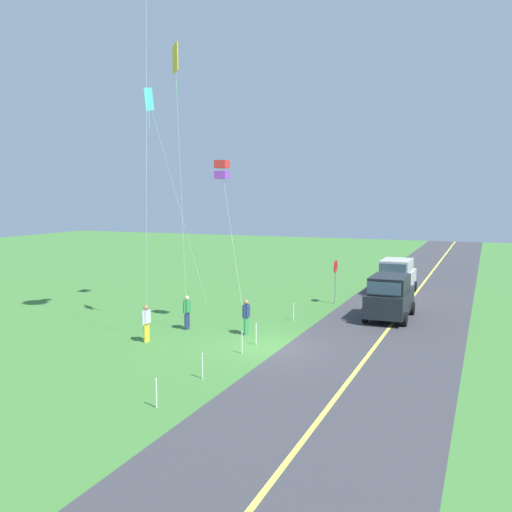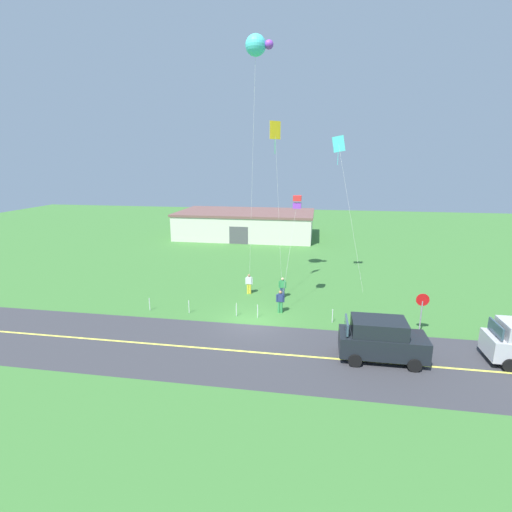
# 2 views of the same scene
# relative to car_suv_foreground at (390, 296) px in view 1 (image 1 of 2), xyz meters

# --- Properties ---
(ground_plane) EXTENTS (120.00, 120.00, 0.10)m
(ground_plane) POSITION_rel_car_suv_foreground_xyz_m (-7.39, 3.67, -1.20)
(ground_plane) COLOR #3D7533
(asphalt_road) EXTENTS (120.00, 7.00, 0.00)m
(asphalt_road) POSITION_rel_car_suv_foreground_xyz_m (-7.39, -0.33, -1.15)
(asphalt_road) COLOR #38383D
(asphalt_road) RESTS_ON ground
(road_centre_stripe) EXTENTS (120.00, 0.16, 0.00)m
(road_centre_stripe) POSITION_rel_car_suv_foreground_xyz_m (-7.39, -0.33, -1.15)
(road_centre_stripe) COLOR #E5E04C
(road_centre_stripe) RESTS_ON asphalt_road
(car_suv_foreground) EXTENTS (4.40, 2.12, 2.24)m
(car_suv_foreground) POSITION_rel_car_suv_foreground_xyz_m (0.00, 0.00, 0.00)
(car_suv_foreground) COLOR black
(car_suv_foreground) RESTS_ON ground
(car_parked_east_near) EXTENTS (4.40, 2.12, 2.24)m
(car_parked_east_near) POSITION_rel_car_suv_foreground_xyz_m (7.50, 0.78, 0.00)
(car_parked_east_near) COLOR #B7B7BC
(car_parked_east_near) RESTS_ON ground
(stop_sign) EXTENTS (0.76, 0.08, 2.56)m
(stop_sign) POSITION_rel_car_suv_foreground_xyz_m (2.82, 3.57, 0.65)
(stop_sign) COLOR gray
(stop_sign) RESTS_ON ground
(person_adult_near) EXTENTS (0.58, 0.22, 1.60)m
(person_adult_near) POSITION_rel_car_suv_foreground_xyz_m (-8.62, 8.87, -0.29)
(person_adult_near) COLOR yellow
(person_adult_near) RESTS_ON ground
(person_adult_companion) EXTENTS (0.58, 0.22, 1.60)m
(person_adult_companion) POSITION_rel_car_suv_foreground_xyz_m (-5.95, 8.40, -0.29)
(person_adult_companion) COLOR navy
(person_adult_companion) RESTS_ON ground
(person_child_watcher) EXTENTS (0.58, 0.22, 1.60)m
(person_child_watcher) POSITION_rel_car_suv_foreground_xyz_m (-5.81, 5.42, -0.29)
(person_child_watcher) COLOR #338C4C
(person_child_watcher) RESTS_ON ground
(kite_blue_mid) EXTENTS (1.04, 0.65, 12.83)m
(kite_blue_mid) POSITION_rel_car_suv_foreground_xyz_m (-6.63, 8.42, 10.80)
(kite_blue_mid) COLOR silver
(kite_blue_mid) RESTS_ON ground
(kite_yellow_high) EXTENTS (1.17, 1.89, 7.89)m
(kite_yellow_high) POSITION_rel_car_suv_foreground_xyz_m (-4.93, 7.02, 6.29)
(kite_yellow_high) COLOR silver
(kite_yellow_high) RESTS_ON ground
(kite_green_far) EXTENTS (2.96, 2.21, 12.14)m
(kite_green_far) POSITION_rel_car_suv_foreground_xyz_m (-2.07, 12.77, 10.06)
(kite_green_far) COLOR silver
(kite_green_far) RESTS_ON ground
(fence_post_0) EXTENTS (0.05, 0.05, 0.90)m
(fence_post_0) POSITION_rel_car_suv_foreground_xyz_m (-14.85, 4.37, -0.70)
(fence_post_0) COLOR silver
(fence_post_0) RESTS_ON ground
(fence_post_1) EXTENTS (0.05, 0.05, 0.90)m
(fence_post_1) POSITION_rel_car_suv_foreground_xyz_m (-11.98, 4.37, -0.70)
(fence_post_1) COLOR silver
(fence_post_1) RESTS_ON ground
(fence_post_2) EXTENTS (0.05, 0.05, 0.90)m
(fence_post_2) POSITION_rel_car_suv_foreground_xyz_m (-8.66, 4.37, -0.70)
(fence_post_2) COLOR silver
(fence_post_2) RESTS_ON ground
(fence_post_3) EXTENTS (0.05, 0.05, 0.90)m
(fence_post_3) POSITION_rel_car_suv_foreground_xyz_m (-7.21, 4.37, -0.70)
(fence_post_3) COLOR silver
(fence_post_3) RESTS_ON ground
(fence_post_4) EXTENTS (0.05, 0.05, 0.90)m
(fence_post_4) POSITION_rel_car_suv_foreground_xyz_m (-2.31, 4.37, -0.70)
(fence_post_4) COLOR silver
(fence_post_4) RESTS_ON ground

